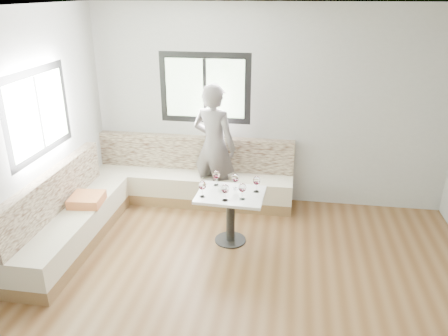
# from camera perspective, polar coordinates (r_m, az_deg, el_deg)

# --- Properties ---
(room) EXTENTS (5.01, 5.01, 2.81)m
(room) POSITION_cam_1_polar(r_m,az_deg,el_deg) (3.90, 2.35, -0.81)
(room) COLOR brown
(room) RESTS_ON ground
(banquette) EXTENTS (2.90, 2.80, 0.95)m
(banquette) POSITION_cam_1_polar(r_m,az_deg,el_deg) (6.05, -10.34, -3.59)
(banquette) COLOR olive
(banquette) RESTS_ON ground
(table) EXTENTS (0.83, 0.66, 0.66)m
(table) POSITION_cam_1_polar(r_m,az_deg,el_deg) (5.34, 0.87, -4.94)
(table) COLOR black
(table) RESTS_ON ground
(person) EXTENTS (0.76, 0.63, 1.79)m
(person) POSITION_cam_1_polar(r_m,az_deg,el_deg) (6.12, -1.29, 2.83)
(person) COLOR #625B5A
(person) RESTS_ON ground
(olive_ramekin) EXTENTS (0.11, 0.11, 0.05)m
(olive_ramekin) POSITION_cam_1_polar(r_m,az_deg,el_deg) (5.35, -0.28, -2.66)
(olive_ramekin) COLOR white
(olive_ramekin) RESTS_ON table
(wine_glass_a) EXTENTS (0.09, 0.09, 0.20)m
(wine_glass_a) POSITION_cam_1_polar(r_m,az_deg,el_deg) (5.13, -2.84, -2.35)
(wine_glass_a) COLOR white
(wine_glass_a) RESTS_ON table
(wine_glass_b) EXTENTS (0.09, 0.09, 0.20)m
(wine_glass_b) POSITION_cam_1_polar(r_m,az_deg,el_deg) (5.04, 0.16, -2.82)
(wine_glass_b) COLOR white
(wine_glass_b) RESTS_ON table
(wine_glass_c) EXTENTS (0.09, 0.09, 0.20)m
(wine_glass_c) POSITION_cam_1_polar(r_m,az_deg,el_deg) (5.07, 2.42, -2.66)
(wine_glass_c) COLOR white
(wine_glass_c) RESTS_ON table
(wine_glass_d) EXTENTS (0.09, 0.09, 0.20)m
(wine_glass_d) POSITION_cam_1_polar(r_m,az_deg,el_deg) (5.33, 1.49, -1.37)
(wine_glass_d) COLOR white
(wine_glass_d) RESTS_ON table
(wine_glass_e) EXTENTS (0.09, 0.09, 0.20)m
(wine_glass_e) POSITION_cam_1_polar(r_m,az_deg,el_deg) (5.27, 4.29, -1.72)
(wine_glass_e) COLOR white
(wine_glass_e) RESTS_ON table
(wine_glass_f) EXTENTS (0.09, 0.09, 0.20)m
(wine_glass_f) POSITION_cam_1_polar(r_m,az_deg,el_deg) (5.42, -0.99, -0.92)
(wine_glass_f) COLOR white
(wine_glass_f) RESTS_ON table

